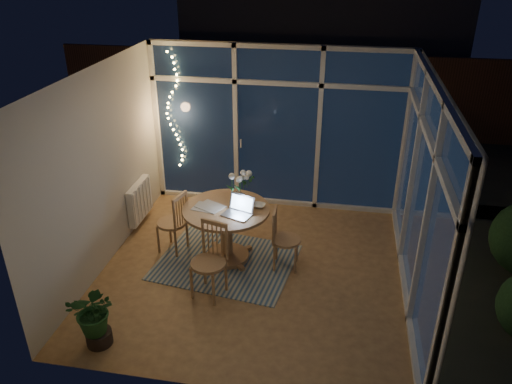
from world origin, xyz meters
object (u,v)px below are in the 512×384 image
dining_table (227,234)px  laptop (237,206)px  flower_vase (238,195)px  chair_left (171,221)px  chair_front (208,262)px  chair_right (286,239)px  potted_plant (95,316)px

dining_table → laptop: 0.58m
laptop → flower_vase: 0.36m
chair_left → flower_vase: flower_vase is taller
chair_left → chair_front: (0.76, -0.89, 0.03)m
dining_table → laptop: (0.18, -0.16, 0.52)m
dining_table → chair_left: bearing=174.5°
chair_right → flower_vase: size_ratio=4.15×
chair_front → laptop: bearing=87.1°
chair_left → chair_front: 1.17m
dining_table → chair_right: chair_right is taller
laptop → potted_plant: size_ratio=0.46×
chair_left → laptop: 1.11m
chair_left → potted_plant: chair_left is taller
flower_vase → potted_plant: (-1.12, -2.03, -0.51)m
dining_table → flower_vase: bearing=57.7°
potted_plant → chair_right: bearing=44.7°
chair_front → flower_vase: 1.10m
dining_table → flower_vase: 0.55m
flower_vase → chair_right: bearing=-19.4°
dining_table → flower_vase: (0.12, 0.19, 0.50)m
dining_table → chair_right: size_ratio=1.32×
chair_front → dining_table: bearing=103.0°
laptop → flower_vase: bearing=118.6°
chair_left → chair_front: size_ratio=0.94×
chair_front → laptop: (0.22, 0.65, 0.43)m
flower_vase → dining_table: bearing=-122.3°
chair_right → potted_plant: bearing=132.4°
chair_left → laptop: laptop is taller
chair_right → chair_front: size_ratio=0.90×
chair_right → flower_vase: bearing=68.4°
chair_left → flower_vase: 1.03m
chair_right → laptop: 0.80m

